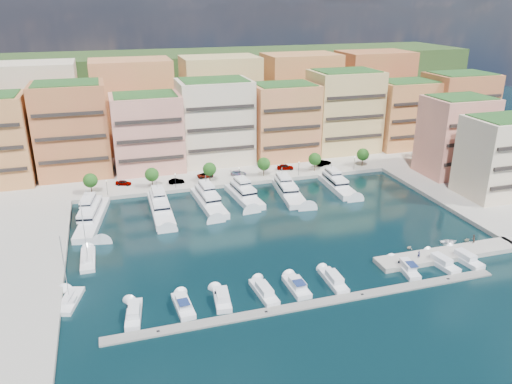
{
  "coord_description": "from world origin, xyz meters",
  "views": [
    {
      "loc": [
        -34.32,
        -97.19,
        49.44
      ],
      "look_at": [
        -1.65,
        9.63,
        6.0
      ],
      "focal_mm": 35.0,
      "sensor_mm": 36.0,
      "label": 1
    }
  ],
  "objects_px": {
    "lamppost_0": "(107,185)",
    "tender_2": "(449,242)",
    "tender_1": "(409,247)",
    "car_3": "(238,173)",
    "yacht_0": "(92,215)",
    "car_0": "(123,183)",
    "person_0": "(419,254)",
    "car_2": "(205,175)",
    "lamppost_1": "(175,178)",
    "lamppost_3": "(299,166)",
    "tree_5": "(363,155)",
    "sailboat_0": "(70,302)",
    "cruiser_2": "(222,299)",
    "cruiser_5": "(333,280)",
    "car_5": "(324,163)",
    "tree_0": "(90,180)",
    "cruiser_4": "(297,287)",
    "tree_2": "(210,169)",
    "cruiser_9": "(464,258)",
    "sailboat_1": "(88,260)",
    "tree_3": "(264,164)",
    "cruiser_7": "(406,268)",
    "tree_1": "(152,175)",
    "yacht_1": "(160,207)",
    "cruiser_0": "(134,314)",
    "tree_4": "(315,159)",
    "yacht_3": "(243,194)",
    "yacht_2": "(208,200)",
    "yacht_4": "(288,191)",
    "car_1": "(176,181)",
    "person_1": "(473,239)",
    "lamppost_4": "(354,161)",
    "cruiser_1": "(183,306)",
    "tender_3": "(467,240)",
    "yacht_5": "(337,184)",
    "cruiser_8": "(440,262)"
  },
  "relations": [
    {
      "from": "lamppost_0",
      "to": "tender_2",
      "type": "distance_m",
      "value": 84.99
    },
    {
      "from": "tree_3",
      "to": "cruiser_9",
      "type": "bearing_deg",
      "value": -67.78
    },
    {
      "from": "tree_3",
      "to": "lamppost_0",
      "type": "relative_size",
      "value": 1.35
    },
    {
      "from": "yacht_0",
      "to": "car_3",
      "type": "relative_size",
      "value": 5.29
    },
    {
      "from": "tree_3",
      "to": "sailboat_1",
      "type": "distance_m",
      "value": 60.96
    },
    {
      "from": "lamppost_4",
      "to": "car_2",
      "type": "height_order",
      "value": "lamppost_4"
    },
    {
      "from": "cruiser_0",
      "to": "yacht_0",
      "type": "bearing_deg",
      "value": 98.77
    },
    {
      "from": "lamppost_3",
      "to": "car_5",
      "type": "height_order",
      "value": "lamppost_3"
    },
    {
      "from": "lamppost_3",
      "to": "yacht_2",
      "type": "xyz_separation_m",
      "value": [
        -29.43,
        -11.53,
        -2.62
      ]
    },
    {
      "from": "tree_0",
      "to": "car_0",
      "type": "bearing_deg",
      "value": 26.56
    },
    {
      "from": "cruiser_4",
      "to": "tree_2",
      "type": "bearing_deg",
      "value": 93.57
    },
    {
      "from": "yacht_3",
      "to": "cruiser_1",
      "type": "height_order",
      "value": "yacht_3"
    },
    {
      "from": "yacht_3",
      "to": "car_5",
      "type": "distance_m",
      "value": 34.81
    },
    {
      "from": "tree_1",
      "to": "sailboat_1",
      "type": "xyz_separation_m",
      "value": [
        -16.8,
        -36.27,
        -4.44
      ]
    },
    {
      "from": "lamppost_4",
      "to": "sailboat_1",
      "type": "xyz_separation_m",
      "value": [
        -76.8,
        -33.97,
        -3.52
      ]
    },
    {
      "from": "cruiser_2",
      "to": "tender_3",
      "type": "xyz_separation_m",
      "value": [
        56.4,
        7.02,
        -0.11
      ]
    },
    {
      "from": "cruiser_9",
      "to": "sailboat_1",
      "type": "height_order",
      "value": "sailboat_1"
    },
    {
      "from": "tree_4",
      "to": "cruiser_5",
      "type": "xyz_separation_m",
      "value": [
        -21.06,
        -58.1,
        -4.2
      ]
    },
    {
      "from": "cruiser_7",
      "to": "tender_1",
      "type": "height_order",
      "value": "cruiser_7"
    },
    {
      "from": "cruiser_0",
      "to": "cruiser_8",
      "type": "height_order",
      "value": "same"
    },
    {
      "from": "person_1",
      "to": "lamppost_3",
      "type": "bearing_deg",
      "value": -85.18
    },
    {
      "from": "tender_2",
      "to": "car_1",
      "type": "height_order",
      "value": "car_1"
    },
    {
      "from": "tree_2",
      "to": "tree_5",
      "type": "distance_m",
      "value": 48.0
    },
    {
      "from": "tree_5",
      "to": "sailboat_0",
      "type": "height_order",
      "value": "sailboat_0"
    },
    {
      "from": "cruiser_7",
      "to": "car_3",
      "type": "bearing_deg",
      "value": 105.74
    },
    {
      "from": "cruiser_5",
      "to": "car_2",
      "type": "height_order",
      "value": "car_2"
    },
    {
      "from": "yacht_5",
      "to": "tender_3",
      "type": "relative_size",
      "value": 10.98
    },
    {
      "from": "lamppost_3",
      "to": "cruiser_5",
      "type": "height_order",
      "value": "lamppost_3"
    },
    {
      "from": "tree_1",
      "to": "sailboat_0",
      "type": "height_order",
      "value": "sailboat_0"
    },
    {
      "from": "tree_2",
      "to": "cruiser_7",
      "type": "relative_size",
      "value": 0.66
    },
    {
      "from": "person_1",
      "to": "cruiser_2",
      "type": "bearing_deg",
      "value": -11.34
    },
    {
      "from": "sailboat_1",
      "to": "tender_2",
      "type": "bearing_deg",
      "value": -10.95
    },
    {
      "from": "cruiser_7",
      "to": "tree_1",
      "type": "bearing_deg",
      "value": 126.13
    },
    {
      "from": "yacht_4",
      "to": "sailboat_1",
      "type": "relative_size",
      "value": 1.53
    },
    {
      "from": "tender_3",
      "to": "car_1",
      "type": "height_order",
      "value": "car_1"
    },
    {
      "from": "tender_1",
      "to": "lamppost_1",
      "type": "bearing_deg",
      "value": 16.36
    },
    {
      "from": "tree_4",
      "to": "cruiser_7",
      "type": "height_order",
      "value": "tree_4"
    },
    {
      "from": "tender_1",
      "to": "car_3",
      "type": "xyz_separation_m",
      "value": [
        -23.0,
        53.53,
        1.29
      ]
    },
    {
      "from": "person_0",
      "to": "car_2",
      "type": "bearing_deg",
      "value": 4.9
    },
    {
      "from": "cruiser_1",
      "to": "car_3",
      "type": "distance_m",
      "value": 66.65
    },
    {
      "from": "yacht_0",
      "to": "car_0",
      "type": "relative_size",
      "value": 5.64
    },
    {
      "from": "car_0",
      "to": "car_5",
      "type": "relative_size",
      "value": 0.87
    },
    {
      "from": "tree_2",
      "to": "cruiser_9",
      "type": "distance_m",
      "value": 70.51
    },
    {
      "from": "yacht_2",
      "to": "person_1",
      "type": "distance_m",
      "value": 62.99
    },
    {
      "from": "yacht_4",
      "to": "cruiser_2",
      "type": "distance_m",
      "value": 53.0
    },
    {
      "from": "cruiser_7",
      "to": "yacht_1",
      "type": "bearing_deg",
      "value": 134.17
    },
    {
      "from": "tree_2",
      "to": "cruiser_0",
      "type": "height_order",
      "value": "tree_2"
    },
    {
      "from": "sailboat_0",
      "to": "car_2",
      "type": "relative_size",
      "value": 2.78
    },
    {
      "from": "lamppost_1",
      "to": "lamppost_3",
      "type": "distance_m",
      "value": 36.0
    },
    {
      "from": "cruiser_2",
      "to": "cruiser_5",
      "type": "relative_size",
      "value": 0.88
    }
  ]
}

